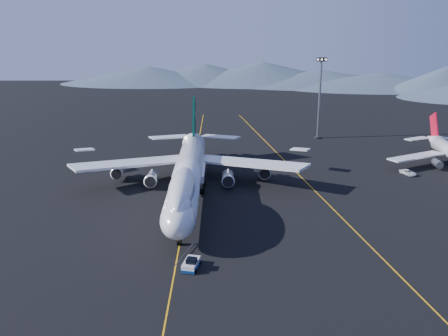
{
  "coord_description": "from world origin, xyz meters",
  "views": [
    {
      "loc": [
        7.64,
        -111.26,
        39.55
      ],
      "look_at": [
        8.49,
        3.93,
        6.0
      ],
      "focal_mm": 40.0,
      "sensor_mm": 36.0,
      "label": 1
    }
  ],
  "objects_px": {
    "service_van": "(408,172)",
    "boeing_747": "(188,174)",
    "pushback_tug": "(191,265)",
    "floodlight_mast": "(320,98)"
  },
  "relations": [
    {
      "from": "service_van",
      "to": "boeing_747",
      "type": "bearing_deg",
      "value": 172.2
    },
    {
      "from": "pushback_tug",
      "to": "service_van",
      "type": "distance_m",
      "value": 77.04
    },
    {
      "from": "pushback_tug",
      "to": "floodlight_mast",
      "type": "xyz_separation_m",
      "value": [
        39.71,
        98.3,
        13.66
      ]
    },
    {
      "from": "service_van",
      "to": "pushback_tug",
      "type": "bearing_deg",
      "value": -160.9
    },
    {
      "from": "boeing_747",
      "to": "pushback_tug",
      "type": "distance_m",
      "value": 36.06
    },
    {
      "from": "boeing_747",
      "to": "floodlight_mast",
      "type": "distance_m",
      "value": 76.16
    },
    {
      "from": "boeing_747",
      "to": "floodlight_mast",
      "type": "xyz_separation_m",
      "value": [
        42.38,
        62.71,
        8.48
      ]
    },
    {
      "from": "service_van",
      "to": "floodlight_mast",
      "type": "distance_m",
      "value": 49.87
    },
    {
      "from": "boeing_747",
      "to": "pushback_tug",
      "type": "relative_size",
      "value": 14.32
    },
    {
      "from": "service_van",
      "to": "floodlight_mast",
      "type": "height_order",
      "value": "floodlight_mast"
    }
  ]
}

